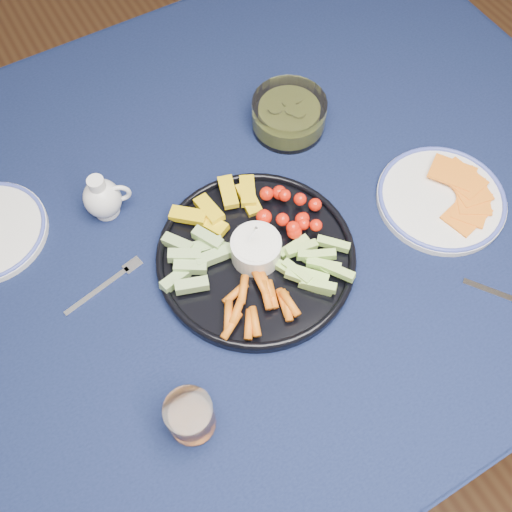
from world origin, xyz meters
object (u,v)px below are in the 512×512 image
crudite_platter (255,255)px  pickle_bowl (289,116)px  cheese_plate (442,198)px  creamer_pitcher (103,198)px  dining_table (171,271)px  juice_tumbler (191,417)px

crudite_platter → pickle_bowl: (0.20, 0.21, 0.01)m
cheese_plate → creamer_pitcher: bearing=151.6°
dining_table → creamer_pitcher: size_ratio=19.15×
crudite_platter → juice_tumbler: (-0.20, -0.18, 0.02)m
creamer_pitcher → juice_tumbler: creamer_pitcher is taller
pickle_bowl → cheese_plate: size_ratio=0.61×
crudite_platter → cheese_plate: bearing=-10.4°
crudite_platter → cheese_plate: (0.33, -0.06, -0.01)m
cheese_plate → crudite_platter: bearing=169.6°
cheese_plate → juice_tumbler: 0.55m
pickle_bowl → crudite_platter: bearing=-132.6°
crudite_platter → cheese_plate: 0.34m
dining_table → crudite_platter: bearing=-40.4°
dining_table → creamer_pitcher: (-0.05, 0.11, 0.13)m
crudite_platter → pickle_bowl: crudite_platter is taller
dining_table → pickle_bowl: (0.31, 0.12, 0.12)m
creamer_pitcher → pickle_bowl: 0.36m
dining_table → pickle_bowl: pickle_bowl is taller
dining_table → cheese_plate: bearing=-19.5°
creamer_pitcher → juice_tumbler: (-0.04, -0.39, -0.00)m
juice_tumbler → creamer_pitcher: bearing=84.4°
dining_table → juice_tumbler: size_ratio=21.54×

